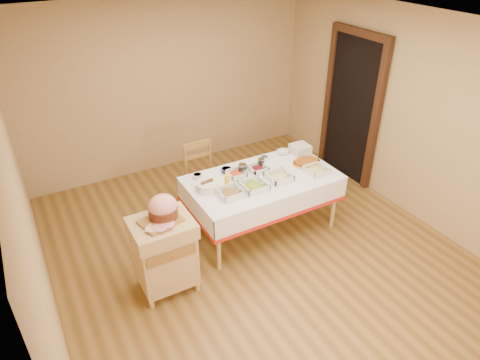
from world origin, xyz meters
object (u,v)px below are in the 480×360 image
at_px(dining_table, 262,189).
at_px(preserve_jar_right, 261,163).
at_px(butcher_cart, 164,251).
at_px(preserve_jar_left, 242,170).
at_px(brass_platter, 307,162).
at_px(dining_chair, 203,177).
at_px(mustard_bottle, 227,180).
at_px(ham_on_board, 163,209).
at_px(plate_stack, 300,149).
at_px(bread_basket, 207,186).

xyz_separation_m(dining_table, preserve_jar_right, (0.13, 0.24, 0.21)).
bearing_deg(butcher_cart, preserve_jar_left, 25.20).
bearing_deg(brass_platter, preserve_jar_left, 167.99).
xyz_separation_m(butcher_cart, dining_chair, (1.00, 1.18, -0.00)).
height_order(mustard_bottle, brass_platter, mustard_bottle).
relative_size(ham_on_board, preserve_jar_right, 3.61).
relative_size(butcher_cart, plate_stack, 3.81).
relative_size(ham_on_board, plate_stack, 1.79).
bearing_deg(dining_chair, plate_stack, -22.23).
height_order(ham_on_board, preserve_jar_left, ham_on_board).
bearing_deg(plate_stack, ham_on_board, -163.21).
xyz_separation_m(plate_stack, brass_platter, (-0.09, -0.27, -0.04)).
relative_size(butcher_cart, dining_chair, 0.91).
height_order(dining_table, preserve_jar_left, preserve_jar_left).
bearing_deg(dining_chair, dining_table, -60.70).
bearing_deg(ham_on_board, preserve_jar_right, 21.66).
bearing_deg(mustard_bottle, plate_stack, 11.86).
relative_size(dining_chair, plate_stack, 4.18).
bearing_deg(preserve_jar_left, dining_table, -49.40).
bearing_deg(butcher_cart, bread_basket, 32.94).
bearing_deg(dining_table, ham_on_board, -165.24).
relative_size(dining_table, mustard_bottle, 9.63).
bearing_deg(dining_table, brass_platter, 1.41).
bearing_deg(dining_chair, butcher_cart, -130.25).
bearing_deg(brass_platter, ham_on_board, -169.49).
xyz_separation_m(preserve_jar_left, plate_stack, (0.94, 0.09, 0.00)).
height_order(ham_on_board, bread_basket, ham_on_board).
bearing_deg(dining_table, butcher_cart, -164.43).
bearing_deg(butcher_cart, preserve_jar_right, 22.17).
bearing_deg(dining_chair, mustard_bottle, -92.60).
xyz_separation_m(butcher_cart, ham_on_board, (0.04, 0.03, 0.49)).
relative_size(dining_table, brass_platter, 4.81).
relative_size(butcher_cart, mustard_bottle, 4.61).
bearing_deg(ham_on_board, brass_platter, 10.51).
height_order(butcher_cart, preserve_jar_right, preserve_jar_right).
xyz_separation_m(preserve_jar_left, mustard_bottle, (-0.30, -0.17, 0.03)).
bearing_deg(preserve_jar_right, bread_basket, -168.88).
height_order(preserve_jar_left, bread_basket, preserve_jar_left).
distance_m(mustard_bottle, plate_stack, 1.27).
xyz_separation_m(preserve_jar_right, plate_stack, (0.64, 0.05, 0.01)).
height_order(preserve_jar_right, plate_stack, plate_stack).
distance_m(ham_on_board, plate_stack, 2.26).
xyz_separation_m(dining_table, brass_platter, (0.67, 0.02, 0.18)).
relative_size(butcher_cart, ham_on_board, 2.13).
height_order(preserve_jar_left, preserve_jar_right, preserve_jar_left).
bearing_deg(brass_platter, preserve_jar_right, 158.06).
bearing_deg(mustard_bottle, brass_platter, -0.41).
bearing_deg(bread_basket, mustard_bottle, -11.73).
xyz_separation_m(dining_chair, mustard_bottle, (-0.03, -0.75, 0.35)).
height_order(dining_chair, brass_platter, dining_chair).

